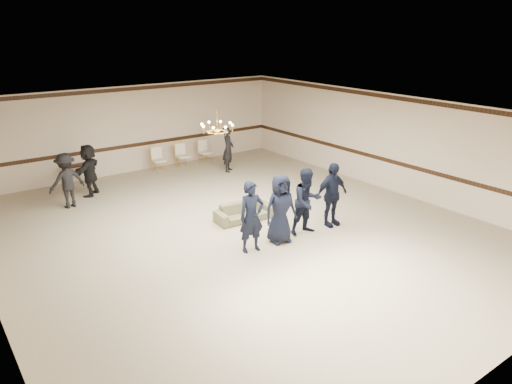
# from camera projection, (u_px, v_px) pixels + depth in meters

# --- Properties ---
(room) EXTENTS (12.01, 14.01, 3.21)m
(room) POSITION_uv_depth(u_px,v_px,m) (239.00, 174.00, 12.48)
(room) COLOR #B9AE8E
(room) RESTS_ON ground
(chair_rail) EXTENTS (12.00, 0.02, 0.14)m
(chair_rail) POSITION_uv_depth(u_px,v_px,m) (134.00, 145.00, 17.99)
(chair_rail) COLOR black
(chair_rail) RESTS_ON wall_back
(crown_molding) EXTENTS (12.00, 0.02, 0.14)m
(crown_molding) POSITION_uv_depth(u_px,v_px,m) (129.00, 89.00, 17.30)
(crown_molding) COLOR black
(crown_molding) RESTS_ON wall_back
(chandelier) EXTENTS (0.94, 0.94, 0.89)m
(chandelier) POSITION_uv_depth(u_px,v_px,m) (217.00, 120.00, 12.82)
(chandelier) COLOR #C1903E
(chandelier) RESTS_ON ceiling
(boy_a) EXTENTS (0.71, 0.52, 1.79)m
(boy_a) POSITION_uv_depth(u_px,v_px,m) (252.00, 217.00, 11.59)
(boy_a) COLOR black
(boy_a) RESTS_ON floor
(boy_b) EXTENTS (0.95, 0.69, 1.79)m
(boy_b) POSITION_uv_depth(u_px,v_px,m) (280.00, 209.00, 12.09)
(boy_b) COLOR black
(boy_b) RESTS_ON floor
(boy_c) EXTENTS (0.94, 0.77, 1.79)m
(boy_c) POSITION_uv_depth(u_px,v_px,m) (307.00, 201.00, 12.59)
(boy_c) COLOR black
(boy_c) RESTS_ON floor
(boy_d) EXTENTS (1.07, 0.50, 1.79)m
(boy_d) POSITION_uv_depth(u_px,v_px,m) (332.00, 195.00, 13.09)
(boy_d) COLOR black
(boy_d) RESTS_ON floor
(settee) EXTENTS (1.76, 0.84, 0.50)m
(settee) POSITION_uv_depth(u_px,v_px,m) (244.00, 212.00, 13.66)
(settee) COLOR brown
(settee) RESTS_ON floor
(adult_left) EXTENTS (1.18, 0.78, 1.69)m
(adult_left) POSITION_uv_depth(u_px,v_px,m) (67.00, 181.00, 14.43)
(adult_left) COLOR black
(adult_left) RESTS_ON floor
(adult_mid) EXTENTS (1.45, 1.48, 1.69)m
(adult_mid) POSITION_uv_depth(u_px,v_px,m) (89.00, 170.00, 15.47)
(adult_mid) COLOR black
(adult_mid) RESTS_ON floor
(adult_right) EXTENTS (0.72, 0.72, 1.69)m
(adult_right) POSITION_uv_depth(u_px,v_px,m) (228.00, 149.00, 18.01)
(adult_right) COLOR black
(adult_right) RESTS_ON floor
(banquet_chair_left) EXTENTS (0.50, 0.50, 0.94)m
(banquet_chair_left) POSITION_uv_depth(u_px,v_px,m) (159.00, 160.00, 17.99)
(banquet_chair_left) COLOR #F3E7CC
(banquet_chair_left) RESTS_ON floor
(banquet_chair_mid) EXTENTS (0.50, 0.50, 0.94)m
(banquet_chair_mid) POSITION_uv_depth(u_px,v_px,m) (183.00, 156.00, 18.55)
(banquet_chair_mid) COLOR #F3E7CC
(banquet_chair_mid) RESTS_ON floor
(banquet_chair_right) EXTENTS (0.49, 0.49, 0.94)m
(banquet_chair_right) POSITION_uv_depth(u_px,v_px,m) (205.00, 152.00, 19.11)
(banquet_chair_right) COLOR #F3E7CC
(banquet_chair_right) RESTS_ON floor
(console_table) EXTENTS (0.90, 0.41, 0.75)m
(console_table) POSITION_uv_depth(u_px,v_px,m) (77.00, 175.00, 16.51)
(console_table) COLOR #351A11
(console_table) RESTS_ON floor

